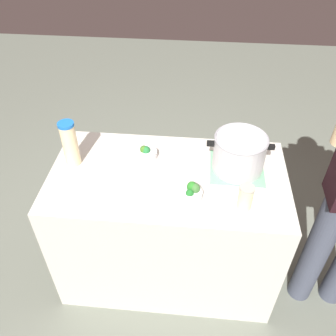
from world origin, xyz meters
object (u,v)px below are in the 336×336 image
cooking_pot (239,153)px  broccoli_bowl_front (192,193)px  broccoli_bowl_center (146,153)px  mason_jar (246,197)px  lemonade_pitcher (70,144)px

cooking_pot → broccoli_bowl_front: 0.35m
cooking_pot → broccoli_bowl_front: size_ratio=3.43×
broccoli_bowl_center → mason_jar: bearing=-32.0°
cooking_pot → broccoli_bowl_center: cooking_pot is taller
broccoli_bowl_center → lemonade_pitcher: bearing=-168.2°
cooking_pot → mason_jar: (0.02, -0.28, -0.05)m
lemonade_pitcher → broccoli_bowl_center: size_ratio=2.21×
lemonade_pitcher → mason_jar: bearing=-15.0°
lemonade_pitcher → broccoli_bowl_center: (0.40, 0.08, -0.10)m
lemonade_pitcher → mason_jar: lemonade_pitcher is taller
lemonade_pitcher → broccoli_bowl_front: 0.71m
cooking_pot → lemonade_pitcher: (-0.90, -0.03, 0.02)m
cooking_pot → broccoli_bowl_front: (-0.23, -0.25, -0.07)m
mason_jar → broccoli_bowl_front: 0.26m
mason_jar → broccoli_bowl_center: size_ratio=1.10×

